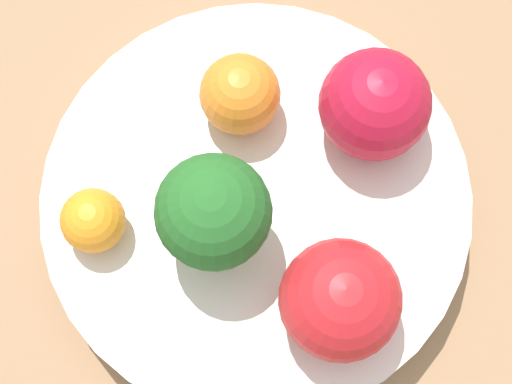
{
  "coord_description": "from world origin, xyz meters",
  "views": [
    {
      "loc": [
        -0.07,
        -0.11,
        0.5
      ],
      "look_at": [
        0.0,
        0.0,
        0.06
      ],
      "focal_mm": 60.0,
      "sensor_mm": 36.0,
      "label": 1
    }
  ],
  "objects_px": {
    "apple_red": "(343,298)",
    "apple_green": "(378,109)",
    "orange_back": "(93,221)",
    "bowl": "(256,205)",
    "broccoli": "(213,213)",
    "orange_front": "(240,94)"
  },
  "relations": [
    {
      "from": "orange_front",
      "to": "orange_back",
      "type": "xyz_separation_m",
      "value": [
        -0.1,
        -0.01,
        -0.0
      ]
    },
    {
      "from": "bowl",
      "to": "orange_back",
      "type": "relative_size",
      "value": 6.88
    },
    {
      "from": "apple_red",
      "to": "orange_back",
      "type": "height_order",
      "value": "apple_red"
    },
    {
      "from": "apple_red",
      "to": "apple_green",
      "type": "xyz_separation_m",
      "value": [
        0.07,
        0.07,
        -0.0
      ]
    },
    {
      "from": "broccoli",
      "to": "apple_red",
      "type": "relative_size",
      "value": 1.19
    },
    {
      "from": "apple_red",
      "to": "apple_green",
      "type": "height_order",
      "value": "apple_red"
    },
    {
      "from": "bowl",
      "to": "broccoli",
      "type": "bearing_deg",
      "value": -169.96
    },
    {
      "from": "apple_green",
      "to": "orange_front",
      "type": "bearing_deg",
      "value": 137.07
    },
    {
      "from": "orange_front",
      "to": "orange_back",
      "type": "distance_m",
      "value": 0.1
    },
    {
      "from": "orange_back",
      "to": "apple_green",
      "type": "bearing_deg",
      "value": -12.84
    },
    {
      "from": "broccoli",
      "to": "bowl",
      "type": "bearing_deg",
      "value": 10.04
    },
    {
      "from": "apple_red",
      "to": "orange_front",
      "type": "xyz_separation_m",
      "value": [
        0.02,
        0.12,
        -0.01
      ]
    },
    {
      "from": "apple_green",
      "to": "apple_red",
      "type": "bearing_deg",
      "value": -135.96
    },
    {
      "from": "broccoli",
      "to": "orange_back",
      "type": "height_order",
      "value": "broccoli"
    },
    {
      "from": "orange_front",
      "to": "broccoli",
      "type": "bearing_deg",
      "value": -133.67
    },
    {
      "from": "bowl",
      "to": "broccoli",
      "type": "relative_size",
      "value": 3.23
    },
    {
      "from": "bowl",
      "to": "broccoli",
      "type": "xyz_separation_m",
      "value": [
        -0.03,
        -0.01,
        0.06
      ]
    },
    {
      "from": "apple_green",
      "to": "orange_front",
      "type": "distance_m",
      "value": 0.07
    },
    {
      "from": "apple_red",
      "to": "bowl",
      "type": "bearing_deg",
      "value": 91.25
    },
    {
      "from": "bowl",
      "to": "orange_back",
      "type": "height_order",
      "value": "orange_back"
    },
    {
      "from": "apple_red",
      "to": "orange_back",
      "type": "relative_size",
      "value": 1.78
    },
    {
      "from": "bowl",
      "to": "orange_front",
      "type": "distance_m",
      "value": 0.06
    }
  ]
}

